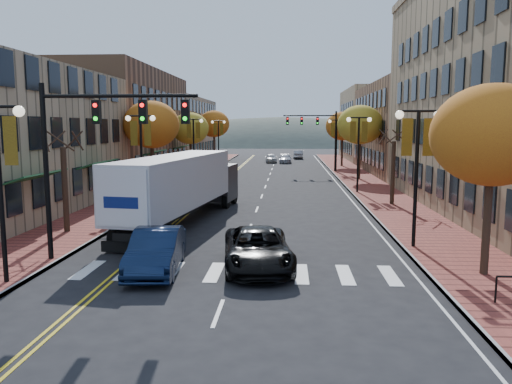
# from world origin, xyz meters

# --- Properties ---
(ground) EXTENTS (200.00, 200.00, 0.00)m
(ground) POSITION_xyz_m (0.00, 0.00, 0.00)
(ground) COLOR black
(ground) RESTS_ON ground
(sidewalk_left) EXTENTS (4.00, 85.00, 0.15)m
(sidewalk_left) POSITION_xyz_m (-9.00, 32.50, 0.07)
(sidewalk_left) COLOR brown
(sidewalk_left) RESTS_ON ground
(sidewalk_right) EXTENTS (4.00, 85.00, 0.15)m
(sidewalk_right) POSITION_xyz_m (9.00, 32.50, 0.07)
(sidewalk_right) COLOR brown
(sidewalk_right) RESTS_ON ground
(building_left_mid) EXTENTS (12.00, 24.00, 11.00)m
(building_left_mid) POSITION_xyz_m (-17.00, 36.00, 5.50)
(building_left_mid) COLOR brown
(building_left_mid) RESTS_ON ground
(building_left_far) EXTENTS (12.00, 26.00, 9.50)m
(building_left_far) POSITION_xyz_m (-17.00, 61.00, 4.75)
(building_left_far) COLOR #9E8966
(building_left_far) RESTS_ON ground
(building_right_mid) EXTENTS (15.00, 24.00, 10.00)m
(building_right_mid) POSITION_xyz_m (18.50, 42.00, 5.00)
(building_right_mid) COLOR brown
(building_right_mid) RESTS_ON ground
(building_right_far) EXTENTS (15.00, 20.00, 11.00)m
(building_right_far) POSITION_xyz_m (18.50, 64.00, 5.50)
(building_right_far) COLOR #9E8966
(building_right_far) RESTS_ON ground
(tree_left_a) EXTENTS (0.28, 0.28, 4.20)m
(tree_left_a) POSITION_xyz_m (-9.00, 8.00, 2.25)
(tree_left_a) COLOR #382619
(tree_left_a) RESTS_ON sidewalk_left
(tree_left_b) EXTENTS (4.48, 4.48, 7.21)m
(tree_left_b) POSITION_xyz_m (-9.00, 24.00, 5.45)
(tree_left_b) COLOR #382619
(tree_left_b) RESTS_ON sidewalk_left
(tree_left_c) EXTENTS (4.16, 4.16, 6.69)m
(tree_left_c) POSITION_xyz_m (-9.00, 40.00, 5.05)
(tree_left_c) COLOR #382619
(tree_left_c) RESTS_ON sidewalk_left
(tree_left_d) EXTENTS (4.61, 4.61, 7.42)m
(tree_left_d) POSITION_xyz_m (-9.00, 58.00, 5.60)
(tree_left_d) COLOR #382619
(tree_left_d) RESTS_ON sidewalk_left
(tree_right_a) EXTENTS (4.16, 4.16, 6.69)m
(tree_right_a) POSITION_xyz_m (9.00, 2.00, 5.05)
(tree_right_a) COLOR #382619
(tree_right_a) RESTS_ON sidewalk_right
(tree_right_b) EXTENTS (0.28, 0.28, 4.20)m
(tree_right_b) POSITION_xyz_m (9.00, 18.00, 2.25)
(tree_right_b) COLOR #382619
(tree_right_b) RESTS_ON sidewalk_right
(tree_right_c) EXTENTS (4.48, 4.48, 7.21)m
(tree_right_c) POSITION_xyz_m (9.00, 34.00, 5.45)
(tree_right_c) COLOR #382619
(tree_right_c) RESTS_ON sidewalk_right
(tree_right_d) EXTENTS (4.35, 4.35, 7.00)m
(tree_right_d) POSITION_xyz_m (9.00, 50.00, 5.29)
(tree_right_d) COLOR #382619
(tree_right_d) RESTS_ON sidewalk_right
(lamp_left_b) EXTENTS (1.96, 0.36, 6.05)m
(lamp_left_b) POSITION_xyz_m (-7.50, 16.00, 4.29)
(lamp_left_b) COLOR black
(lamp_left_b) RESTS_ON ground
(lamp_left_c) EXTENTS (1.96, 0.36, 6.05)m
(lamp_left_c) POSITION_xyz_m (-7.50, 34.00, 4.29)
(lamp_left_c) COLOR black
(lamp_left_c) RESTS_ON ground
(lamp_left_d) EXTENTS (1.96, 0.36, 6.05)m
(lamp_left_d) POSITION_xyz_m (-7.50, 52.00, 4.29)
(lamp_left_d) COLOR black
(lamp_left_d) RESTS_ON ground
(lamp_right_a) EXTENTS (1.96, 0.36, 6.05)m
(lamp_right_a) POSITION_xyz_m (7.50, 6.00, 4.29)
(lamp_right_a) COLOR black
(lamp_right_a) RESTS_ON ground
(lamp_right_b) EXTENTS (1.96, 0.36, 6.05)m
(lamp_right_b) POSITION_xyz_m (7.50, 24.00, 4.29)
(lamp_right_b) COLOR black
(lamp_right_b) RESTS_ON ground
(lamp_right_c) EXTENTS (1.96, 0.36, 6.05)m
(lamp_right_c) POSITION_xyz_m (7.50, 42.00, 4.29)
(lamp_right_c) COLOR black
(lamp_right_c) RESTS_ON ground
(traffic_mast_near) EXTENTS (6.10, 0.35, 7.00)m
(traffic_mast_near) POSITION_xyz_m (-5.48, 3.00, 4.92)
(traffic_mast_near) COLOR black
(traffic_mast_near) RESTS_ON ground
(traffic_mast_far) EXTENTS (6.10, 0.34, 7.00)m
(traffic_mast_far) POSITION_xyz_m (5.48, 42.00, 4.92)
(traffic_mast_far) COLOR black
(traffic_mast_far) RESTS_ON ground
(semi_truck) EXTENTS (4.48, 15.40, 3.80)m
(semi_truck) POSITION_xyz_m (-3.77, 11.26, 2.22)
(semi_truck) COLOR black
(semi_truck) RESTS_ON ground
(navy_sedan) EXTENTS (2.11, 4.93, 1.58)m
(navy_sedan) POSITION_xyz_m (-2.86, 1.98, 0.79)
(navy_sedan) COLOR black
(navy_sedan) RESTS_ON ground
(black_suv) EXTENTS (3.12, 5.64, 1.49)m
(black_suv) POSITION_xyz_m (0.86, 2.67, 0.75)
(black_suv) COLOR black
(black_suv) RESTS_ON ground
(car_far_white) EXTENTS (1.86, 3.98, 1.32)m
(car_far_white) POSITION_xyz_m (-0.50, 56.94, 0.66)
(car_far_white) COLOR silver
(car_far_white) RESTS_ON ground
(car_far_silver) EXTENTS (1.76, 4.23, 1.22)m
(car_far_silver) POSITION_xyz_m (1.60, 56.21, 0.61)
(car_far_silver) COLOR #A3A3AB
(car_far_silver) RESTS_ON ground
(car_far_oncoming) EXTENTS (1.59, 4.20, 1.37)m
(car_far_oncoming) POSITION_xyz_m (3.57, 65.78, 0.68)
(car_far_oncoming) COLOR #A3A2AA
(car_far_oncoming) RESTS_ON ground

